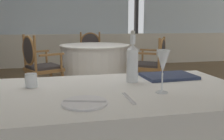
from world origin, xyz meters
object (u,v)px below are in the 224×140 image
Objects in this scene: water_tumbler at (31,80)px; water_bottle at (132,62)px; wine_glass at (163,62)px; menu_book at (168,76)px; side_plate at (85,103)px; dining_chair_1_1 at (154,61)px; dining_chair_1_2 at (91,51)px; dining_chair_1_0 at (38,62)px.

water_bottle is at bearing 0.02° from water_tumbler.
wine_glass is 0.67× the size of menu_book.
side_plate is 0.61× the size of menu_book.
water_bottle is 2.42m from dining_chair_1_1.
wine_glass is at bearing 13.10° from side_plate.
dining_chair_1_2 is (-0.79, 1.57, 0.01)m from dining_chair_1_1.
water_tumbler is at bearing -179.98° from water_bottle.
water_tumbler is 0.08× the size of dining_chair_1_0.
wine_glass reaches higher than water_tumbler.
dining_chair_1_0 is at bearing 30.10° from dining_chair_1_1.
dining_chair_1_0 reaches higher than dining_chair_1_1.
dining_chair_1_0 is (-0.75, 2.26, -0.32)m from water_bottle.
menu_book reaches higher than side_plate.
side_plate is 2.67× the size of water_tumbler.
water_bottle is 0.35× the size of dining_chair_1_1.
menu_book is (0.87, 0.07, -0.03)m from water_tumbler.
dining_chair_1_1 is at bearing 62.10° from side_plate.
side_plate is at bearing -166.90° from wine_glass.
wine_glass is (0.08, -0.26, 0.03)m from water_bottle.
water_bottle reaches higher than water_tumbler.
water_bottle is 0.94× the size of menu_book.
side_plate is 4.14m from dining_chair_1_2.
water_tumbler is 2.71m from dining_chair_1_1.
water_tumbler is at bearing 158.75° from wine_glass.
dining_chair_1_0 is at bearing 108.23° from wine_glass.
side_plate is 2.66m from dining_chair_1_0.
side_plate is at bearing -147.20° from menu_book.
dining_chair_1_2 is (0.21, 3.74, -0.34)m from water_bottle.
menu_book is 2.24m from dining_chair_1_1.
water_tumbler is at bearing -178.05° from menu_book.
water_tumbler is (-0.68, 0.26, -0.12)m from wine_glass.
wine_glass is 0.24× the size of dining_chair_1_2.
side_plate is at bearing 95.19° from dining_chair_1_1.
dining_chair_1_2 is at bearing 88.37° from menu_book.
dining_chair_1_1 is (1.01, 2.17, -0.35)m from water_bottle.
water_bottle is 4.09× the size of water_tumbler.
wine_glass is (0.41, 0.10, 0.15)m from side_plate.
menu_book is (0.27, 0.07, -0.12)m from water_bottle.
wine_glass is at bearing -21.25° from water_tumbler.
water_bottle reaches higher than side_plate.
dining_chair_1_1 is at bearing 68.17° from menu_book.
water_bottle is 0.31m from menu_book.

